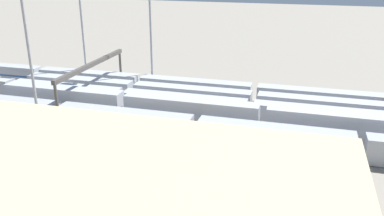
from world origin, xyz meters
TOP-DOWN VIEW (x-y plane):
  - ground_plane at (0.00, 0.00)m, footprint 400.00×400.00m
  - track_bed_0 at (0.00, -10.00)m, footprint 140.00×2.80m
  - track_bed_1 at (0.00, -5.00)m, footprint 140.00×2.80m
  - track_bed_2 at (0.00, 0.00)m, footprint 140.00×2.80m
  - track_bed_3 at (0.00, 5.00)m, footprint 140.00×2.80m
  - track_bed_4 at (0.00, 10.00)m, footprint 140.00×2.80m
  - train_on_track_4 at (-5.25, 10.00)m, footprint 95.60×3.00m
  - train_on_track_0 at (0.28, -10.00)m, footprint 119.80×3.06m
  - train_on_track_3 at (-15.11, 5.00)m, footprint 95.60×3.00m
  - train_on_track_1 at (-11.05, -5.00)m, footprint 90.60×3.00m
  - train_on_track_2 at (-0.30, 0.00)m, footprint 119.80×3.00m
  - light_mast_1 at (20.26, 13.95)m, footprint 2.80×0.70m
  - light_mast_2 at (26.15, -12.07)m, footprint 2.80×0.70m
  - signal_gantry at (17.73, 0.00)m, footprint 0.70×25.00m

SIDE VIEW (x-z plane):
  - ground_plane at x=0.00m, z-range 0.00..0.00m
  - track_bed_0 at x=0.00m, z-range 0.00..0.12m
  - track_bed_1 at x=0.00m, z-range 0.00..0.12m
  - track_bed_2 at x=0.00m, z-range 0.00..0.12m
  - track_bed_3 at x=0.00m, z-range 0.00..0.12m
  - track_bed_4 at x=0.00m, z-range 0.00..0.12m
  - train_on_track_0 at x=0.28m, z-range 0.10..3.90m
  - train_on_track_4 at x=-5.25m, z-range 0.12..3.92m
  - train_on_track_2 at x=-0.30m, z-range 0.12..3.92m
  - train_on_track_1 at x=-11.05m, z-range -0.11..4.29m
  - train_on_track_3 at x=-15.11m, z-range 0.12..5.12m
  - signal_gantry at x=17.73m, z-range 3.02..11.82m
  - light_mast_1 at x=20.26m, z-range 3.80..32.58m
  - light_mast_2 at x=26.15m, z-range 3.83..33.33m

